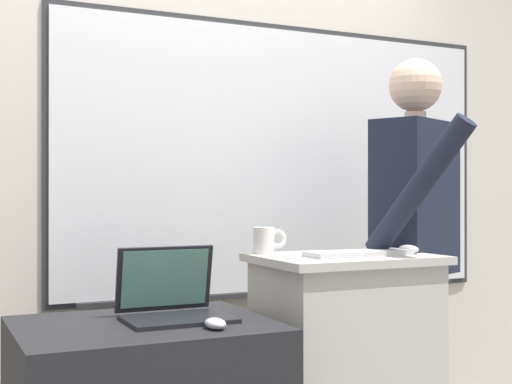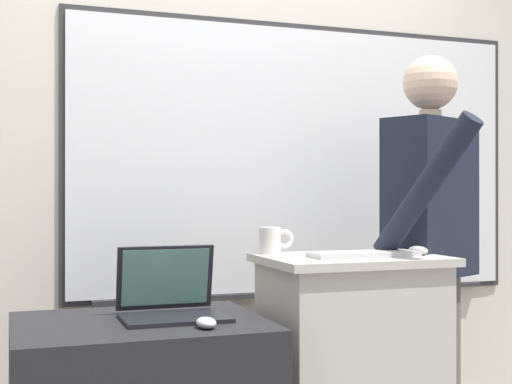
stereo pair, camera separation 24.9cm
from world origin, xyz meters
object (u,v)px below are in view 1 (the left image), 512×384
lectern_podium (345,381)px  laptop (172,299)px  wireless_keyboard (359,253)px  computer_mouse_by_laptop (215,324)px  coffee_mug (265,240)px  computer_mouse_by_keyboard (409,249)px  person_presenter (417,235)px

lectern_podium → laptop: bearing=-179.2°
lectern_podium → laptop: 0.78m
wireless_keyboard → computer_mouse_by_laptop: wireless_keyboard is taller
coffee_mug → laptop: bearing=-157.5°
lectern_podium → coffee_mug: size_ratio=6.96×
computer_mouse_by_laptop → coffee_mug: size_ratio=0.72×
computer_mouse_by_keyboard → coffee_mug: coffee_mug is taller
wireless_keyboard → computer_mouse_by_keyboard: computer_mouse_by_keyboard is taller
laptop → computer_mouse_by_laptop: laptop is taller
lectern_podium → computer_mouse_by_keyboard: 0.56m
person_presenter → computer_mouse_by_keyboard: person_presenter is taller
laptop → computer_mouse_by_keyboard: 0.95m
computer_mouse_by_laptop → computer_mouse_by_keyboard: computer_mouse_by_keyboard is taller
person_presenter → lectern_podium: bearing=170.4°
coffee_mug → wireless_keyboard: bearing=-40.6°
lectern_podium → computer_mouse_by_laptop: bearing=-158.1°
lectern_podium → computer_mouse_by_keyboard: size_ratio=9.60×
person_presenter → laptop: 1.14m
person_presenter → coffee_mug: person_presenter is taller
person_presenter → computer_mouse_by_keyboard: 0.25m
lectern_podium → computer_mouse_by_laptop: size_ratio=9.60×
laptop → wireless_keyboard: 0.72m
wireless_keyboard → coffee_mug: 0.36m
wireless_keyboard → computer_mouse_by_keyboard: 0.23m
wireless_keyboard → computer_mouse_by_keyboard: bearing=1.8°
coffee_mug → lectern_podium: bearing=-34.3°
lectern_podium → wireless_keyboard: bearing=-72.3°
person_presenter → laptop: (-1.12, -0.13, -0.18)m
coffee_mug → computer_mouse_by_keyboard: bearing=-24.0°
lectern_podium → coffee_mug: (-0.25, 0.17, 0.53)m
lectern_podium → coffee_mug: bearing=145.7°
computer_mouse_by_laptop → lectern_podium: bearing=21.9°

